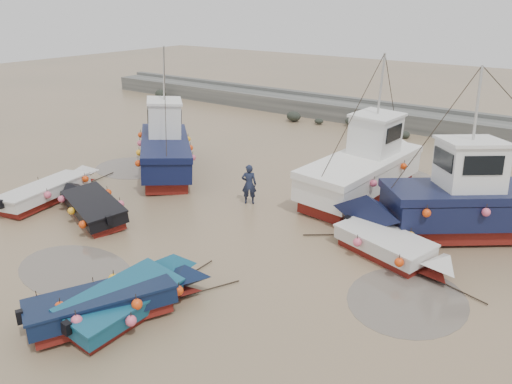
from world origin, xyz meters
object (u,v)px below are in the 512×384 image
at_px(cabin_boat_2, 478,202).
at_px(dinghy_0, 51,188).
at_px(cabin_boat_0, 163,146).
at_px(person, 249,203).
at_px(dinghy_2, 130,294).
at_px(dinghy_5, 393,245).
at_px(dinghy_4, 92,204).
at_px(cabin_boat_1, 367,165).
at_px(dinghy_1, 115,300).

bearing_deg(cabin_boat_2, dinghy_0, 76.82).
bearing_deg(cabin_boat_0, dinghy_0, -148.20).
bearing_deg(cabin_boat_0, person, -55.83).
bearing_deg(dinghy_2, dinghy_0, 158.88).
relative_size(dinghy_5, cabin_boat_2, 0.57).
height_order(dinghy_4, dinghy_5, same).
relative_size(dinghy_0, cabin_boat_1, 0.62).
bearing_deg(cabin_boat_1, dinghy_5, -53.31).
height_order(cabin_boat_0, person, cabin_boat_0).
xyz_separation_m(cabin_boat_0, cabin_boat_2, (14.92, 1.67, -0.05)).
bearing_deg(person, dinghy_1, 69.88).
height_order(dinghy_2, cabin_boat_1, cabin_boat_1).
height_order(cabin_boat_0, cabin_boat_2, same).
xyz_separation_m(dinghy_0, cabin_boat_0, (1.13, 5.80, 0.82)).
relative_size(dinghy_2, person, 3.21).
relative_size(cabin_boat_0, cabin_boat_2, 0.81).
height_order(dinghy_5, person, dinghy_5).
bearing_deg(dinghy_0, dinghy_1, -33.51).
xyz_separation_m(dinghy_2, person, (-2.13, 8.45, -0.55)).
bearing_deg(dinghy_4, dinghy_5, -52.12).
bearing_deg(person, cabin_boat_1, -163.04).
height_order(dinghy_4, person, dinghy_4).
height_order(dinghy_4, cabin_boat_0, cabin_boat_0).
distance_m(cabin_boat_1, cabin_boat_2, 5.39).
distance_m(dinghy_1, cabin_boat_2, 13.34).
height_order(dinghy_0, dinghy_4, same).
height_order(dinghy_2, person, dinghy_2).
bearing_deg(cabin_boat_1, person, -126.39).
bearing_deg(dinghy_1, dinghy_2, 95.63).
distance_m(dinghy_0, dinghy_2, 10.11).
xyz_separation_m(cabin_boat_2, person, (-8.72, -2.61, -1.31)).
bearing_deg(cabin_boat_2, cabin_boat_1, 34.80).
bearing_deg(dinghy_1, dinghy_0, -177.57).
relative_size(dinghy_2, cabin_boat_2, 0.59).
bearing_deg(cabin_boat_2, dinghy_4, 81.59).
distance_m(dinghy_2, dinghy_5, 8.78).
relative_size(dinghy_1, cabin_boat_0, 0.77).
bearing_deg(person, dinghy_0, 0.89).
height_order(dinghy_1, cabin_boat_2, cabin_boat_2).
relative_size(dinghy_5, cabin_boat_0, 0.71).
distance_m(dinghy_4, dinghy_5, 11.98).
xyz_separation_m(dinghy_1, dinghy_5, (5.02, 7.73, 0.01)).
relative_size(dinghy_0, dinghy_4, 1.08).
bearing_deg(dinghy_0, dinghy_2, -30.95).
xyz_separation_m(dinghy_4, cabin_boat_0, (-1.81, 5.82, 0.81)).
distance_m(cabin_boat_0, cabin_boat_2, 15.01).
bearing_deg(dinghy_1, dinghy_5, 82.78).
distance_m(dinghy_5, cabin_boat_1, 6.38).
bearing_deg(dinghy_1, cabin_boat_2, 85.30).
bearing_deg(dinghy_4, dinghy_2, -99.00).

